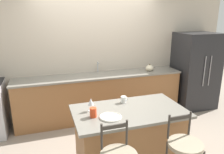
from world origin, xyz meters
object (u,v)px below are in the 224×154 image
at_px(refrigerator, 195,71).
at_px(tumbler_cup, 93,112).
at_px(pumpkin_decoration, 150,68).
at_px(coffee_mug, 124,100).
at_px(wine_glass, 91,102).
at_px(dinner_plate, 110,117).

bearing_deg(refrigerator, tumbler_cup, -148.83).
xyz_separation_m(refrigerator, pumpkin_decoration, (-1.14, 0.05, 0.14)).
relative_size(refrigerator, pumpkin_decoration, 10.49).
xyz_separation_m(coffee_mug, pumpkin_decoration, (1.13, 1.43, 0.03)).
bearing_deg(pumpkin_decoration, coffee_mug, -128.45).
bearing_deg(coffee_mug, tumbler_cup, -149.49).
bearing_deg(coffee_mug, refrigerator, 31.32).
bearing_deg(wine_glass, refrigerator, 28.62).
bearing_deg(wine_glass, tumbler_cup, -93.85).
bearing_deg(coffee_mug, pumpkin_decoration, 51.55).
xyz_separation_m(coffee_mug, tumbler_cup, (-0.50, -0.30, 0.01)).
height_order(dinner_plate, tumbler_cup, tumbler_cup).
height_order(refrigerator, coffee_mug, refrigerator).
bearing_deg(tumbler_cup, pumpkin_decoration, 46.49).
distance_m(dinner_plate, wine_glass, 0.33).
bearing_deg(dinner_plate, wine_glass, 125.75).
relative_size(wine_glass, coffee_mug, 1.62).
bearing_deg(tumbler_cup, coffee_mug, 30.51).
relative_size(refrigerator, coffee_mug, 15.84).
bearing_deg(pumpkin_decoration, refrigerator, -2.36).
height_order(coffee_mug, pumpkin_decoration, pumpkin_decoration).
bearing_deg(tumbler_cup, wine_glass, 86.15).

